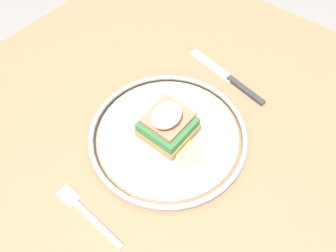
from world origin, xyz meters
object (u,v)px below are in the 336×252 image
at_px(plate, 168,135).
at_px(fork, 87,213).
at_px(sandwich, 168,124).
at_px(knife, 232,80).

bearing_deg(plate, fork, 177.47).
xyz_separation_m(plate, sandwich, (-0.00, -0.00, 0.04)).
xyz_separation_m(sandwich, knife, (0.19, -0.01, -0.04)).
xyz_separation_m(sandwich, fork, (-0.19, 0.01, -0.04)).
bearing_deg(fork, plate, -2.53).
xyz_separation_m(fork, knife, (0.38, -0.02, 0.00)).
bearing_deg(sandwich, fork, 177.18).
relative_size(plate, fork, 2.02).
distance_m(fork, knife, 0.39).
bearing_deg(sandwich, plate, 34.28).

